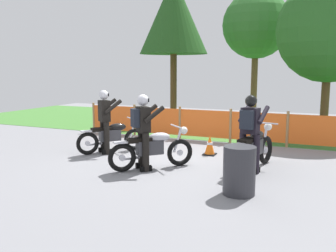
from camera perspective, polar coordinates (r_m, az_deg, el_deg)
name	(u,v)px	position (r m, az deg, el deg)	size (l,w,h in m)	color
ground	(168,161)	(9.16, 0.00, -5.44)	(24.00, 24.00, 0.02)	gray
grass_verge	(232,125)	(15.19, 9.86, 0.17)	(24.00, 7.24, 0.01)	#427A33
barrier_fence	(204,124)	(11.67, 5.63, 0.34)	(8.40, 0.08, 1.05)	#997547
tree_leftmost	(174,16)	(16.24, 0.88, 16.63)	(2.90, 2.90, 6.10)	brown
tree_near_left	(256,25)	(17.14, 13.41, 14.82)	(2.92, 2.92, 5.61)	brown
tree_near_right	(329,30)	(14.05, 23.60, 13.35)	(3.55, 3.55, 5.32)	brown
motorcycle_lead	(253,149)	(8.44, 13.01, -3.40)	(0.77, 2.11, 1.01)	black
motorcycle_trailing	(152,149)	(8.36, -2.43, -3.49)	(1.48, 1.53, 0.96)	black
motorcycle_third	(112,136)	(10.12, -8.61, -1.56)	(1.30, 1.55, 0.91)	black
rider_lead	(250,129)	(8.15, 12.49, -0.52)	(0.63, 0.74, 1.69)	black
rider_trailing	(143,128)	(8.20, -3.89, -0.28)	(0.76, 0.77, 1.69)	black
rider_third	(105,119)	(9.99, -9.68, 1.04)	(0.73, 0.73, 1.69)	black
traffic_cone	(210,145)	(9.80, 6.44, -2.94)	(0.32, 0.32, 0.53)	black
spare_drum	(239,171)	(6.78, 10.91, -6.74)	(0.58, 0.58, 0.88)	#2D2D33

